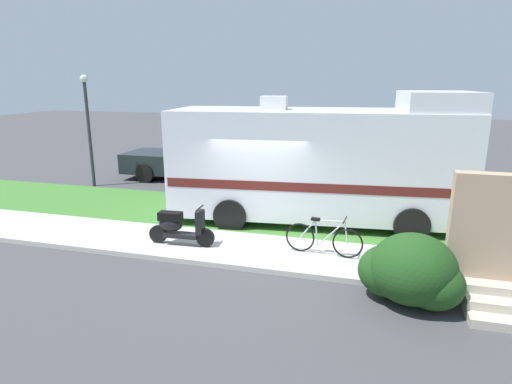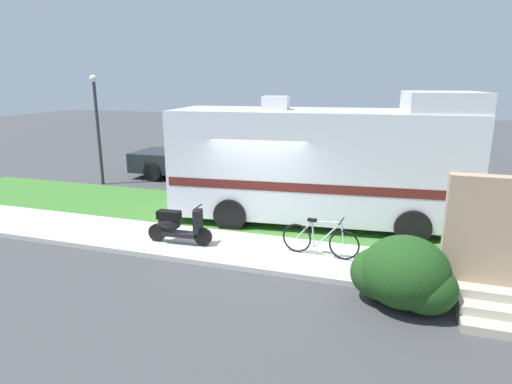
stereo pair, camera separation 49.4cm
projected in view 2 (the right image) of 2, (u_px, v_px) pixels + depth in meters
name	position (u px, v px, depth m)	size (l,w,h in m)	color
ground_plane	(256.00, 235.00, 11.24)	(80.00, 80.00, 0.00)	#424244
sidewalk	(241.00, 250.00, 10.12)	(24.00, 2.00, 0.12)	beige
grass_strip	(272.00, 217.00, 12.61)	(24.00, 3.40, 0.08)	#3D752D
motorhome_rv	(321.00, 162.00, 11.83)	(8.18, 3.31, 3.69)	silver
scooter	(177.00, 225.00, 10.27)	(1.65, 0.50, 0.97)	black
bicycle	(320.00, 240.00, 9.54)	(1.77, 0.52, 0.90)	black
pickup_truck_near	(212.00, 156.00, 17.32)	(5.59, 2.25, 1.81)	#1E2328
porch_steps	(504.00, 260.00, 7.32)	(2.00, 1.26, 2.40)	#BCB29E
bush_by_porch	(403.00, 275.00, 7.53)	(1.84, 1.38, 1.30)	#1E4719
bottle_green	(469.00, 267.00, 8.77)	(0.07, 0.07, 0.27)	navy
bottle_spare	(448.00, 279.00, 8.27)	(0.06, 0.06, 0.23)	#19722D
street_lamp_post	(97.00, 119.00, 16.16)	(0.28, 0.28, 4.17)	#333338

